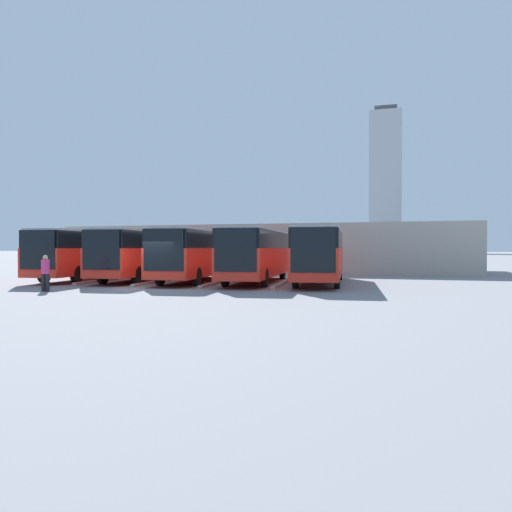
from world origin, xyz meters
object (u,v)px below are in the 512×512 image
Objects in this scene: bus_1 at (257,253)px; bus_3 at (145,253)px; pedestrian at (45,272)px; bus_2 at (198,253)px; bus_0 at (320,253)px; bus_4 at (91,253)px.

bus_3 is at bearing -6.16° from bus_1.
bus_1 reaches higher than pedestrian.
pedestrian is (4.20, 9.07, -0.88)m from bus_2.
bus_0 is 7.90m from bus_2.
bus_1 and bus_2 have the same top height.
bus_0 is at bearing 175.15° from bus_3.
bus_1 is 3.95m from bus_2.
bus_1 is at bearing 176.67° from bus_2.
bus_3 reaches higher than pedestrian.
bus_1 is 12.39m from pedestrian.
bus_3 is at bearing -9.00° from bus_2.
bus_0 is 1.00× the size of bus_4.
bus_2 is at bearing 56.83° from pedestrian.
pedestrian is (8.14, 9.29, -0.88)m from bus_1.
bus_3 is at bearing 179.18° from bus_4.
bus_3 is 9.29m from pedestrian.
bus_0 reaches higher than pedestrian.
pedestrian is at bearing 106.06° from bus_4.
bus_0 is 15.78m from bus_4.
bus_2 is 10.04m from pedestrian.
bus_0 is 1.00× the size of bus_2.
bus_2 is (7.88, 0.51, 0.00)m from bus_0.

